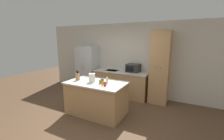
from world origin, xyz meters
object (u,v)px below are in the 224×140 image
(pantry_cabinet, at_px, (160,68))
(microwave, at_px, (133,68))
(spice_bottle_short_red, at_px, (105,84))
(kettle, at_px, (92,78))
(fire_extinguisher, at_px, (77,83))
(spice_bottle_pale_salt, at_px, (103,82))
(spice_bottle_tall_dark, at_px, (100,82))
(spice_bottle_amber_oil, at_px, (101,81))
(spice_bottle_green_herb, at_px, (107,81))
(knife_block, at_px, (78,76))
(refrigerator, at_px, (88,68))

(pantry_cabinet, relative_size, microwave, 5.10)
(spice_bottle_short_red, distance_m, kettle, 0.54)
(fire_extinguisher, bearing_deg, spice_bottle_pale_salt, -36.37)
(spice_bottle_tall_dark, height_order, spice_bottle_amber_oil, spice_bottle_amber_oil)
(spice_bottle_green_herb, bearing_deg, spice_bottle_tall_dark, -141.52)
(knife_block, distance_m, kettle, 0.48)
(refrigerator, xyz_separation_m, pantry_cabinet, (2.78, 0.03, 0.27))
(spice_bottle_amber_oil, relative_size, spice_bottle_pale_salt, 0.75)
(refrigerator, bearing_deg, spice_bottle_short_red, -44.24)
(spice_bottle_short_red, relative_size, spice_bottle_pale_salt, 0.72)
(knife_block, bearing_deg, refrigerator, 117.15)
(refrigerator, height_order, spice_bottle_amber_oil, refrigerator)
(microwave, distance_m, spice_bottle_pale_salt, 1.80)
(pantry_cabinet, distance_m, spice_bottle_short_red, 2.05)
(spice_bottle_pale_salt, bearing_deg, fire_extinguisher, 143.63)
(knife_block, xyz_separation_m, spice_bottle_tall_dark, (0.77, -0.06, -0.06))
(spice_bottle_pale_salt, bearing_deg, spice_bottle_short_red, -31.82)
(pantry_cabinet, relative_size, spice_bottle_pale_salt, 15.05)
(knife_block, xyz_separation_m, spice_bottle_amber_oil, (0.78, 0.00, -0.05))
(spice_bottle_amber_oil, distance_m, fire_extinguisher, 2.78)
(knife_block, distance_m, fire_extinguisher, 2.25)
(knife_block, distance_m, spice_bottle_amber_oil, 0.78)
(spice_bottle_short_red, bearing_deg, spice_bottle_green_herb, 105.72)
(refrigerator, distance_m, spice_bottle_tall_dark, 2.31)
(spice_bottle_tall_dark, height_order, spice_bottle_green_herb, spice_bottle_green_herb)
(pantry_cabinet, bearing_deg, spice_bottle_tall_dark, -124.87)
(spice_bottle_green_herb, bearing_deg, spice_bottle_short_red, -74.28)
(microwave, distance_m, spice_bottle_amber_oil, 1.73)
(pantry_cabinet, xyz_separation_m, spice_bottle_pale_salt, (-1.08, -1.72, -0.18))
(spice_bottle_amber_oil, relative_size, fire_extinguisher, 0.28)
(spice_bottle_tall_dark, height_order, spice_bottle_short_red, spice_bottle_short_red)
(refrigerator, bearing_deg, pantry_cabinet, 0.67)
(kettle, relative_size, fire_extinguisher, 0.61)
(refrigerator, xyz_separation_m, spice_bottle_green_herb, (1.74, -1.55, 0.09))
(spice_bottle_tall_dark, distance_m, spice_bottle_short_red, 0.23)
(spice_bottle_green_herb, height_order, fire_extinguisher, spice_bottle_green_herb)
(spice_bottle_green_herb, xyz_separation_m, spice_bottle_pale_salt, (-0.04, -0.14, -0.01))
(pantry_cabinet, relative_size, kettle, 9.10)
(spice_bottle_pale_salt, bearing_deg, spice_bottle_amber_oil, 138.95)
(microwave, bearing_deg, spice_bottle_green_herb, -94.36)
(kettle, bearing_deg, refrigerator, 129.35)
(pantry_cabinet, xyz_separation_m, spice_bottle_green_herb, (-1.03, -1.58, -0.17))
(refrigerator, bearing_deg, microwave, 3.02)
(spice_bottle_short_red, bearing_deg, spice_bottle_amber_oil, 143.32)
(spice_bottle_green_herb, bearing_deg, pantry_cabinet, 56.80)
(spice_bottle_amber_oil, distance_m, spice_bottle_pale_salt, 0.13)
(knife_block, distance_m, spice_bottle_green_herb, 0.92)
(microwave, xyz_separation_m, knife_block, (-1.05, -1.70, -0.05))
(refrigerator, xyz_separation_m, microwave, (1.87, 0.10, 0.16))
(spice_bottle_short_red, xyz_separation_m, spice_bottle_amber_oil, (-0.20, 0.15, 0.00))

